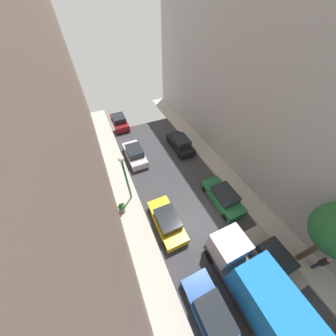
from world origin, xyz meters
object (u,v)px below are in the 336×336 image
object	(u,v)px
parked_car_right_2	(272,258)
parked_car_left_2	(167,221)
parked_car_right_3	(223,197)
pedestrian	(322,263)
parked_car_right_4	(180,144)
parked_car_left_4	(119,121)
lamp_post	(125,173)
parked_car_left_1	(212,315)
potted_plant_0	(122,207)
parked_car_left_3	(135,154)
delivery_truck	(258,290)

from	to	relation	value
parked_car_right_2	parked_car_left_2	bearing A→B (deg)	135.27
parked_car_right_3	pedestrian	size ratio (longest dim) A/B	2.44
pedestrian	parked_car_right_4	bearing A→B (deg)	99.30
parked_car_left_4	lamp_post	xyz separation A→B (m)	(-1.90, -12.19, 2.79)
parked_car_left_1	parked_car_right_3	xyz separation A→B (m)	(5.40, 6.17, 0.00)
parked_car_left_2	parked_car_right_3	distance (m)	5.40
parked_car_left_4	parked_car_right_4	world-z (taller)	same
parked_car_left_1	potted_plant_0	xyz separation A→B (m)	(-2.93, 8.93, -0.10)
pedestrian	potted_plant_0	bearing A→B (deg)	138.02
parked_car_right_4	parked_car_right_2	bearing A→B (deg)	-90.00
parked_car_left_4	potted_plant_0	distance (m)	13.46
parked_car_left_3	parked_car_right_3	xyz separation A→B (m)	(5.40, -8.63, 0.00)
parked_car_left_2	lamp_post	world-z (taller)	lamp_post
potted_plant_0	delivery_truck	bearing A→B (deg)	-58.20
parked_car_left_2	parked_car_left_4	world-z (taller)	same
parked_car_left_4	parked_car_left_3	bearing A→B (deg)	-90.00
parked_car_right_3	potted_plant_0	distance (m)	8.77
parked_car_left_1	parked_car_right_2	xyz separation A→B (m)	(5.40, 0.80, 0.00)
parked_car_left_1	parked_car_left_2	distance (m)	6.15
parked_car_left_3	pedestrian	size ratio (longest dim) A/B	2.44
parked_car_left_3	pedestrian	world-z (taller)	pedestrian
parked_car_left_2	pedestrian	distance (m)	10.51
parked_car_left_3	potted_plant_0	xyz separation A→B (m)	(-2.93, -5.88, -0.10)
parked_car_left_4	parked_car_left_1	bearing A→B (deg)	-90.00
parked_car_left_2	pedestrian	world-z (taller)	pedestrian
parked_car_left_3	parked_car_right_3	bearing A→B (deg)	-57.98
lamp_post	parked_car_left_2	bearing A→B (deg)	-63.01
parked_car_left_4	parked_car_right_3	xyz separation A→B (m)	(5.40, -15.89, 0.00)
delivery_truck	pedestrian	distance (m)	5.27
parked_car_left_3	delivery_truck	size ratio (longest dim) A/B	0.64
parked_car_left_4	pedestrian	xyz separation A→B (m)	(7.88, -22.86, 0.35)
pedestrian	lamp_post	xyz separation A→B (m)	(-9.78, 10.67, 2.43)
parked_car_right_2	pedestrian	bearing A→B (deg)	-32.72
parked_car_right_2	delivery_truck	xyz separation A→B (m)	(-2.70, -0.95, 1.07)
parked_car_right_3	potted_plant_0	xyz separation A→B (m)	(-8.33, 2.75, -0.10)
parked_car_left_3	lamp_post	bearing A→B (deg)	-111.08
parked_car_right_4	delivery_truck	distance (m)	14.78
parked_car_left_3	delivery_truck	xyz separation A→B (m)	(2.70, -14.96, 1.07)
parked_car_left_3	potted_plant_0	bearing A→B (deg)	-116.49
parked_car_left_1	potted_plant_0	bearing A→B (deg)	108.17
parked_car_left_1	parked_car_right_4	distance (m)	15.32
parked_car_right_4	potted_plant_0	xyz separation A→B (m)	(-8.33, -5.41, -0.10)
delivery_truck	potted_plant_0	bearing A→B (deg)	121.80
potted_plant_0	pedestrian	bearing A→B (deg)	-41.98
parked_car_left_3	delivery_truck	world-z (taller)	delivery_truck
parked_car_left_2	parked_car_left_1	bearing A→B (deg)	-90.00
parked_car_left_4	potted_plant_0	bearing A→B (deg)	-102.57
lamp_post	potted_plant_0	bearing A→B (deg)	-137.32
parked_car_right_3	parked_car_right_4	distance (m)	8.16
delivery_truck	parked_car_right_4	bearing A→B (deg)	79.44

